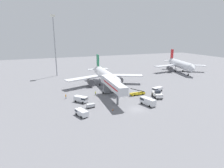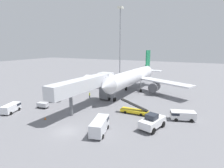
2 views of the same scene
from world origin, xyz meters
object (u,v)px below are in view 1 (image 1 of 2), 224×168
(pushback_tug, at_px, (157,94))
(service_van_near_left, at_px, (148,101))
(service_van_far_center, at_px, (157,89))
(baggage_cart_near_right, at_px, (91,106))
(safety_cone_alpha, at_px, (113,110))
(airplane_background, at_px, (180,64))
(ground_crew_worker_midground, at_px, (96,93))
(jet_bridge, at_px, (112,84))
(service_van_mid_left, at_px, (81,112))
(ground_crew_worker_foreground, at_px, (66,96))
(belt_loader_truck, at_px, (137,93))
(airplane_at_gate, at_px, (105,75))
(service_van_near_center, at_px, (81,99))
(apron_light_mast, at_px, (54,36))

(pushback_tug, distance_m, service_van_near_left, 9.29)
(service_van_near_left, bearing_deg, service_van_far_center, 44.27)
(pushback_tug, relative_size, baggage_cart_near_right, 2.21)
(safety_cone_alpha, bearing_deg, airplane_background, 34.05)
(service_van_far_center, bearing_deg, ground_crew_worker_midground, 168.82)
(jet_bridge, relative_size, service_van_mid_left, 4.31)
(service_van_far_center, relative_size, ground_crew_worker_foreground, 2.89)
(service_van_far_center, height_order, safety_cone_alpha, service_van_far_center)
(service_van_far_center, relative_size, baggage_cart_near_right, 1.86)
(pushback_tug, distance_m, belt_loader_truck, 7.59)
(ground_crew_worker_foreground, bearing_deg, airplane_at_gate, 31.39)
(belt_loader_truck, relative_size, service_van_near_center, 1.19)
(service_van_near_center, distance_m, safety_cone_alpha, 13.25)
(pushback_tug, xyz_separation_m, airplane_background, (42.07, 36.50, 3.50))
(airplane_at_gate, distance_m, service_van_far_center, 23.86)
(service_van_mid_left, height_order, baggage_cart_near_right, service_van_mid_left)
(belt_loader_truck, xyz_separation_m, airplane_background, (47.29, 31.02, 4.04))
(pushback_tug, distance_m, ground_crew_worker_foreground, 33.63)
(service_van_near_center, relative_size, service_van_near_left, 0.86)
(jet_bridge, distance_m, ground_crew_worker_foreground, 17.45)
(ground_crew_worker_foreground, height_order, apron_light_mast, apron_light_mast)
(jet_bridge, distance_m, service_van_near_center, 11.95)
(ground_crew_worker_foreground, height_order, ground_crew_worker_midground, ground_crew_worker_foreground)
(pushback_tug, relative_size, service_van_near_left, 1.00)
(airplane_at_gate, xyz_separation_m, apron_light_mast, (-17.98, 30.79, 17.17))
(pushback_tug, relative_size, belt_loader_truck, 0.99)
(service_van_mid_left, height_order, service_van_near_center, service_van_near_center)
(baggage_cart_near_right, xyz_separation_m, apron_light_mast, (-4.16, 54.80, 21.16))
(airplane_at_gate, relative_size, pushback_tug, 6.17)
(safety_cone_alpha, bearing_deg, belt_loader_truck, 36.46)
(pushback_tug, xyz_separation_m, ground_crew_worker_foreground, (-31.69, 11.24, -0.37))
(ground_crew_worker_midground, bearing_deg, airplane_at_gate, 54.97)
(belt_loader_truck, height_order, service_van_mid_left, belt_loader_truck)
(service_van_near_left, bearing_deg, ground_crew_worker_foreground, 145.42)
(airplane_at_gate, xyz_separation_m, service_van_mid_left, (-17.99, -29.02, -3.67))
(belt_loader_truck, distance_m, service_van_far_center, 9.66)
(belt_loader_truck, relative_size, service_van_mid_left, 1.24)
(service_van_mid_left, distance_m, service_van_near_left, 22.36)
(airplane_background, bearing_deg, apron_light_mast, 166.28)
(service_van_far_center, bearing_deg, baggage_cart_near_right, -166.92)
(service_van_near_left, height_order, airplane_background, airplane_background)
(apron_light_mast, bearing_deg, baggage_cart_near_right, -85.66)
(ground_crew_worker_foreground, xyz_separation_m, safety_cone_alpha, (11.62, -16.72, -0.62))
(pushback_tug, height_order, service_van_near_left, pushback_tug)
(service_van_far_center, relative_size, apron_light_mast, 0.15)
(service_van_near_left, bearing_deg, pushback_tug, 35.39)
(airplane_at_gate, distance_m, baggage_cart_near_right, 27.99)
(service_van_near_center, relative_size, airplane_background, 0.15)
(safety_cone_alpha, bearing_deg, apron_light_mast, 99.39)
(jet_bridge, xyz_separation_m, apron_light_mast, (-13.64, 49.58, 16.33))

